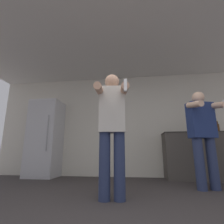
{
  "coord_description": "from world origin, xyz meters",
  "views": [
    {
      "loc": [
        0.13,
        -1.5,
        0.54
      ],
      "look_at": [
        -0.16,
        0.72,
        1.08
      ],
      "focal_mm": 28.0,
      "sensor_mm": 36.0,
      "label": 1
    }
  ],
  "objects_px": {
    "person_woman_foreground": "(112,125)",
    "person_man_side": "(203,132)",
    "bottle_green_wine": "(218,128)",
    "bottle_short_whiskey": "(197,127)",
    "refrigerator": "(45,138)"
  },
  "relations": [
    {
      "from": "refrigerator",
      "to": "bottle_short_whiskey",
      "type": "distance_m",
      "value": 3.59
    },
    {
      "from": "bottle_green_wine",
      "to": "person_woman_foreground",
      "type": "height_order",
      "value": "person_woman_foreground"
    },
    {
      "from": "bottle_green_wine",
      "to": "person_woman_foreground",
      "type": "distance_m",
      "value": 2.83
    },
    {
      "from": "person_woman_foreground",
      "to": "person_man_side",
      "type": "height_order",
      "value": "person_woman_foreground"
    },
    {
      "from": "bottle_green_wine",
      "to": "person_woman_foreground",
      "type": "xyz_separation_m",
      "value": [
        -2.11,
        -1.88,
        -0.2
      ]
    },
    {
      "from": "bottle_short_whiskey",
      "to": "person_man_side",
      "type": "xyz_separation_m",
      "value": [
        -0.29,
        -1.07,
        -0.25
      ]
    },
    {
      "from": "refrigerator",
      "to": "bottle_green_wine",
      "type": "distance_m",
      "value": 4.02
    },
    {
      "from": "bottle_green_wine",
      "to": "person_man_side",
      "type": "xyz_separation_m",
      "value": [
        -0.72,
        -1.07,
        -0.22
      ]
    },
    {
      "from": "bottle_green_wine",
      "to": "person_woman_foreground",
      "type": "bearing_deg",
      "value": -138.29
    },
    {
      "from": "refrigerator",
      "to": "bottle_short_whiskey",
      "type": "height_order",
      "value": "refrigerator"
    },
    {
      "from": "bottle_short_whiskey",
      "to": "person_man_side",
      "type": "relative_size",
      "value": 0.22
    },
    {
      "from": "bottle_short_whiskey",
      "to": "person_woman_foreground",
      "type": "xyz_separation_m",
      "value": [
        -1.67,
        -1.88,
        -0.23
      ]
    },
    {
      "from": "bottle_short_whiskey",
      "to": "person_woman_foreground",
      "type": "relative_size",
      "value": 0.22
    },
    {
      "from": "refrigerator",
      "to": "person_woman_foreground",
      "type": "bearing_deg",
      "value": -44.52
    },
    {
      "from": "person_woman_foreground",
      "to": "person_man_side",
      "type": "distance_m",
      "value": 1.61
    }
  ]
}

